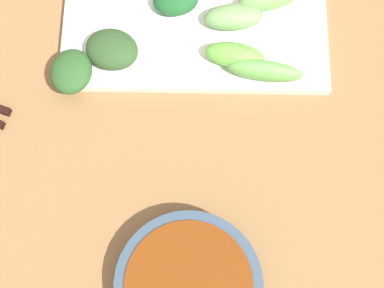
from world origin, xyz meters
name	(u,v)px	position (x,y,z in m)	size (l,w,h in m)	color
tabletop	(167,135)	(0.00, 0.00, 0.01)	(2.10, 2.10, 0.02)	olive
sauce_bowl	(189,285)	(-0.16, -0.03, 0.04)	(0.14, 0.14, 0.03)	#344A5B
serving_plate	(195,33)	(0.12, -0.03, 0.03)	(0.14, 0.30, 0.01)	white
broccoli_leafy_0	(112,49)	(0.09, 0.06, 0.04)	(0.05, 0.06, 0.03)	#2D4D25
broccoli_stalk_1	(234,17)	(0.13, -0.07, 0.04)	(0.03, 0.07, 0.03)	#71A25B
broccoli_stalk_3	(235,55)	(0.08, -0.07, 0.05)	(0.03, 0.07, 0.03)	#66B841
broccoli_stalk_5	(265,71)	(0.06, -0.11, 0.05)	(0.02, 0.08, 0.03)	#67B651
broccoli_leafy_6	(71,71)	(0.06, 0.11, 0.04)	(0.05, 0.05, 0.02)	#2B5525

